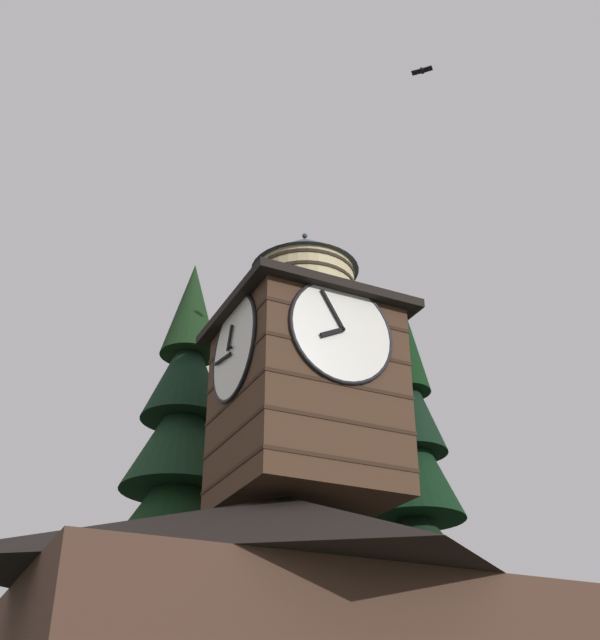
{
  "coord_description": "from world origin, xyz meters",
  "views": [
    {
      "loc": [
        7.51,
        15.61,
        1.68
      ],
      "look_at": [
        -0.8,
        -1.55,
        12.07
      ],
      "focal_mm": 44.54,
      "sensor_mm": 36.0,
      "label": 1
    }
  ],
  "objects_px": {
    "flying_bird_high": "(422,71)",
    "pine_tree_aside": "(418,574)",
    "clock_tower": "(305,376)",
    "moon": "(206,619)",
    "pine_tree_behind": "(174,555)"
  },
  "relations": [
    {
      "from": "flying_bird_high",
      "to": "pine_tree_aside",
      "type": "bearing_deg",
      "value": -119.2
    },
    {
      "from": "clock_tower",
      "to": "pine_tree_aside",
      "type": "height_order",
      "value": "pine_tree_aside"
    },
    {
      "from": "clock_tower",
      "to": "pine_tree_aside",
      "type": "distance_m",
      "value": 10.07
    },
    {
      "from": "clock_tower",
      "to": "moon",
      "type": "relative_size",
      "value": 4.14
    },
    {
      "from": "clock_tower",
      "to": "pine_tree_behind",
      "type": "xyz_separation_m",
      "value": [
        1.72,
        -5.23,
        -3.95
      ]
    },
    {
      "from": "clock_tower",
      "to": "flying_bird_high",
      "type": "height_order",
      "value": "flying_bird_high"
    },
    {
      "from": "pine_tree_aside",
      "to": "flying_bird_high",
      "type": "bearing_deg",
      "value": 60.8
    },
    {
      "from": "pine_tree_behind",
      "to": "pine_tree_aside",
      "type": "bearing_deg",
      "value": -175.34
    },
    {
      "from": "clock_tower",
      "to": "pine_tree_aside",
      "type": "xyz_separation_m",
      "value": [
        -7.28,
        -5.96,
        -3.61
      ]
    },
    {
      "from": "pine_tree_aside",
      "to": "flying_bird_high",
      "type": "distance_m",
      "value": 16.61
    },
    {
      "from": "moon",
      "to": "flying_bird_high",
      "type": "bearing_deg",
      "value": 76.3
    },
    {
      "from": "moon",
      "to": "clock_tower",
      "type": "bearing_deg",
      "value": 73.43
    },
    {
      "from": "clock_tower",
      "to": "moon",
      "type": "height_order",
      "value": "clock_tower"
    },
    {
      "from": "pine_tree_behind",
      "to": "moon",
      "type": "height_order",
      "value": "pine_tree_behind"
    },
    {
      "from": "pine_tree_behind",
      "to": "moon",
      "type": "xyz_separation_m",
      "value": [
        -15.06,
        -39.57,
        4.12
      ]
    }
  ]
}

